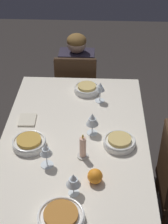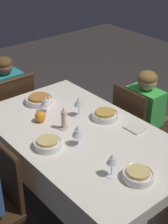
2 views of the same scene
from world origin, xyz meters
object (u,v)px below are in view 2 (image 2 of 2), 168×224
object	(u,v)px
dining_table	(81,143)
bowl_west	(39,99)
bowl_east	(138,175)
wine_glass_west	(46,101)
wine_glass_south	(78,131)
person_child_green	(148,117)
wine_glass_east	(112,160)
wine_glass_north	(79,102)
orange_fruit	(40,117)
chair_north	(136,128)
bowl_south	(48,143)
candle_centerpiece	(64,121)
napkin_red_folded	(135,128)
person_child_teal	(5,100)
bowl_north	(105,115)
chair_west	(14,112)

from	to	relation	value
dining_table	bowl_west	size ratio (longest dim) A/B	6.85
bowl_east	wine_glass_west	distance (m)	0.96
wine_glass_south	bowl_east	xyz separation A→B (m)	(0.47, 0.05, -0.08)
person_child_green	wine_glass_east	world-z (taller)	person_child_green
wine_glass_north	orange_fruit	world-z (taller)	wine_glass_north
chair_north	bowl_east	distance (m)	1.02
dining_table	bowl_south	xyz separation A→B (m)	(-0.01, -0.27, 0.12)
wine_glass_south	candle_centerpiece	xyz separation A→B (m)	(-0.21, 0.05, -0.04)
wine_glass_north	orange_fruit	xyz separation A→B (m)	(-0.11, -0.27, -0.07)
wine_glass_south	chair_north	bearing A→B (deg)	103.49
wine_glass_south	wine_glass_west	distance (m)	0.49
candle_centerpiece	napkin_red_folded	size ratio (longest dim) A/B	1.22
person_child_teal	wine_glass_north	distance (m)	1.01
napkin_red_folded	bowl_east	bearing A→B (deg)	-45.31
person_child_teal	bowl_north	bearing A→B (deg)	103.00
person_child_teal	bowl_north	world-z (taller)	person_child_teal
wine_glass_north	bowl_south	bearing A→B (deg)	-65.57
wine_glass_north	wine_glass_west	bearing A→B (deg)	-140.09
person_child_green	wine_glass_east	xyz separation A→B (m)	(0.55, -0.98, 0.34)
bowl_west	person_child_teal	bearing A→B (deg)	-178.62
person_child_green	wine_glass_south	bearing A→B (deg)	101.27
wine_glass_south	candle_centerpiece	world-z (taller)	candle_centerpiece
chair_west	wine_glass_east	xyz separation A→B (m)	(1.45, -0.16, 0.38)
bowl_south	bowl_west	bearing A→B (deg)	151.97
bowl_east	wine_glass_south	bearing A→B (deg)	-173.64
person_child_teal	bowl_south	world-z (taller)	person_child_teal
napkin_red_folded	wine_glass_south	bearing A→B (deg)	-104.10
dining_table	bowl_south	size ratio (longest dim) A/B	8.05
bowl_west	bowl_east	bearing A→B (deg)	-3.75
napkin_red_folded	person_child_teal	bearing A→B (deg)	-166.97
wine_glass_north	napkin_red_folded	distance (m)	0.45
wine_glass_south	bowl_north	size ratio (longest dim) A/B	0.75
chair_west	napkin_red_folded	world-z (taller)	chair_west
bowl_south	wine_glass_east	size ratio (longest dim) A/B	1.26
wine_glass_east	wine_glass_west	xyz separation A→B (m)	(-0.84, 0.12, -0.01)
person_child_green	orange_fruit	world-z (taller)	person_child_green
dining_table	person_child_green	xyz separation A→B (m)	(-0.09, 0.83, -0.13)
bowl_south	orange_fruit	bearing A→B (deg)	154.92
wine_glass_west	orange_fruit	distance (m)	0.15
dining_table	bowl_east	world-z (taller)	bowl_east
chair_north	person_child_green	size ratio (longest dim) A/B	0.89
bowl_west	candle_centerpiece	distance (m)	0.45
chair_west	bowl_north	size ratio (longest dim) A/B	4.42
dining_table	wine_glass_south	bearing A→B (deg)	-47.84
wine_glass_east	wine_glass_south	bearing A→B (deg)	173.05
bowl_east	candle_centerpiece	xyz separation A→B (m)	(-0.69, -0.01, 0.03)
chair_north	person_child_green	distance (m)	0.17
candle_centerpiece	napkin_red_folded	xyz separation A→B (m)	(0.32, 0.38, -0.06)
bowl_south	wine_glass_north	world-z (taller)	wine_glass_north
person_child_teal	wine_glass_west	world-z (taller)	person_child_teal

